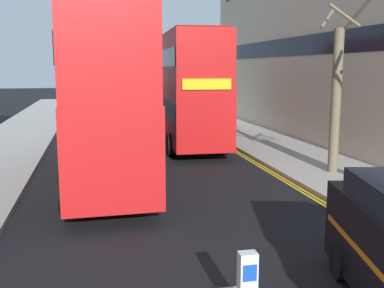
{
  "coord_description": "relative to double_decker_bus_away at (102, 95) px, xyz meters",
  "views": [
    {
      "loc": [
        -2.18,
        -1.48,
        3.97
      ],
      "look_at": [
        0.5,
        11.0,
        1.8
      ],
      "focal_mm": 42.51,
      "sensor_mm": 36.0,
      "label": 1
    }
  ],
  "objects": [
    {
      "name": "double_decker_bus_away",
      "position": [
        0.0,
        0.0,
        0.0
      ],
      "size": [
        2.98,
        10.86,
        5.64
      ],
      "color": "red",
      "rests_on": "ground"
    },
    {
      "name": "pedestrian_far",
      "position": [
        7.95,
        10.32,
        -2.04
      ],
      "size": [
        0.34,
        0.22,
        1.62
      ],
      "color": "#2D2D38",
      "rests_on": "sidewalk_right"
    },
    {
      "name": "kerb_line_outer",
      "position": [
        6.33,
        -0.56,
        -3.03
      ],
      "size": [
        0.1,
        56.0,
        0.01
      ],
      "primitive_type": "cube",
      "color": "yellow",
      "rests_on": "ground"
    },
    {
      "name": "street_tree_far",
      "position": [
        9.88,
        23.73,
        0.23
      ],
      "size": [
        1.93,
        1.64,
        6.97
      ],
      "color": "#6B6047",
      "rests_on": "sidewalk_right"
    },
    {
      "name": "street_tree_near",
      "position": [
        8.29,
        -1.08,
        -0.04
      ],
      "size": [
        1.58,
        1.54,
        6.24
      ],
      "color": "#6B6047",
      "rests_on": "sidewalk_right"
    },
    {
      "name": "sidewalk_right",
      "position": [
        8.43,
        1.44,
        -2.96
      ],
      "size": [
        4.0,
        80.0,
        0.14
      ],
      "primitive_type": "cube",
      "color": "#ADA89E",
      "rests_on": "ground"
    },
    {
      "name": "kerb_line_inner",
      "position": [
        6.17,
        -0.56,
        -3.03
      ],
      "size": [
        0.1,
        56.0,
        0.01
      ],
      "primitive_type": "cube",
      "color": "yellow",
      "rests_on": "ground"
    },
    {
      "name": "double_decker_bus_oncoming",
      "position": [
        4.42,
        7.17,
        0.0
      ],
      "size": [
        3.13,
        10.9,
        5.64
      ],
      "color": "red",
      "rests_on": "ground"
    },
    {
      "name": "townhouse_terrace_right",
      "position": [
        15.42,
        8.22,
        3.65
      ],
      "size": [
        10.08,
        28.0,
        13.35
      ],
      "color": "beige",
      "rests_on": "ground"
    }
  ]
}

